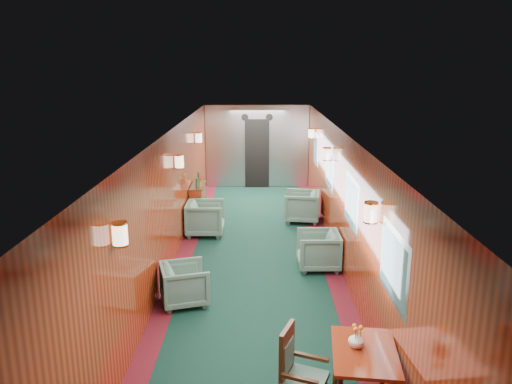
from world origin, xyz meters
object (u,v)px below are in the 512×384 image
at_px(armchair_left_near, 185,284).
at_px(armchair_left_far, 205,218).
at_px(dining_table, 364,360).
at_px(armchair_right_near, 318,250).
at_px(armchair_right_far, 302,206).
at_px(credenza, 198,203).
at_px(side_chair, 297,368).

distance_m(armchair_left_near, armchair_left_far, 3.15).
relative_size(dining_table, armchair_right_near, 1.35).
distance_m(armchair_left_far, armchair_right_far, 2.32).
xyz_separation_m(dining_table, armchair_left_near, (-2.20, 2.39, -0.27)).
relative_size(credenza, armchair_right_far, 1.46).
height_order(credenza, armchair_left_near, credenza).
xyz_separation_m(dining_table, armchair_left_far, (-2.21, 5.55, -0.23)).
bearing_deg(armchair_left_near, armchair_right_far, -43.97).
height_order(dining_table, armchair_left_near, dining_table).
height_order(armchair_left_near, armchair_right_far, armchair_right_far).
bearing_deg(credenza, armchair_left_near, -86.09).
relative_size(credenza, armchair_left_near, 1.66).
distance_m(side_chair, credenza, 6.76).
relative_size(side_chair, armchair_left_near, 1.40).
bearing_deg(armchair_right_far, dining_table, 8.42).
relative_size(dining_table, credenza, 0.88).
xyz_separation_m(side_chair, armchair_right_far, (0.60, 6.53, -0.17)).
bearing_deg(armchair_left_near, side_chair, -165.02).
bearing_deg(side_chair, armchair_right_near, 101.96).
height_order(side_chair, credenza, credenza).
relative_size(side_chair, armchair_right_far, 1.24).
distance_m(dining_table, armchair_right_near, 3.76).
xyz_separation_m(side_chair, armchair_left_far, (-1.53, 5.59, -0.16)).
xyz_separation_m(side_chair, credenza, (-1.79, 6.52, -0.08)).
bearing_deg(dining_table, side_chair, -169.71).
relative_size(dining_table, side_chair, 1.04).
height_order(dining_table, armchair_left_far, armchair_left_far).
relative_size(dining_table, armchair_right_far, 1.28).
height_order(side_chair, armchair_left_far, side_chair).
relative_size(armchair_left_near, armchair_left_far, 0.87).
bearing_deg(armchair_right_far, armchair_right_near, 8.91).
distance_m(armchair_left_far, armchair_right_near, 2.83).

